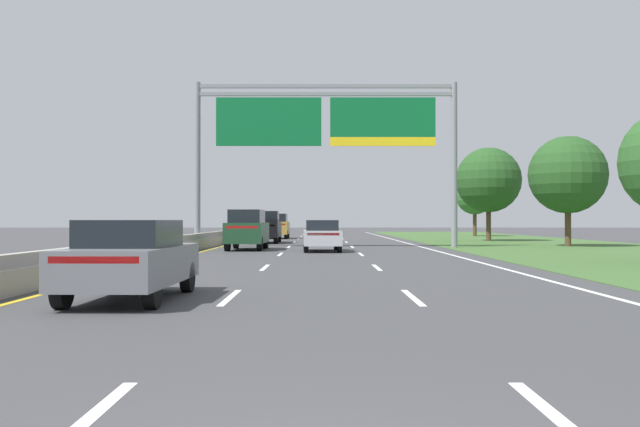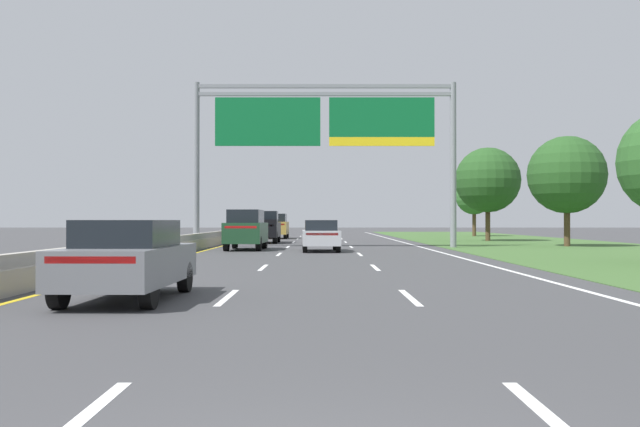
# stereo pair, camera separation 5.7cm
# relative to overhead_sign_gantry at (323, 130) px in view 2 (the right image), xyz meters

# --- Properties ---
(ground_plane) EXTENTS (220.00, 220.00, 0.00)m
(ground_plane) POSITION_rel_overhead_sign_gantry_xyz_m (-0.30, -1.38, -6.74)
(ground_plane) COLOR #3D3D3F
(lane_striping) EXTENTS (11.96, 106.00, 0.01)m
(lane_striping) POSITION_rel_overhead_sign_gantry_xyz_m (-0.30, -1.83, -6.74)
(lane_striping) COLOR white
(lane_striping) RESTS_ON ground
(grass_verge_right) EXTENTS (14.00, 110.00, 0.02)m
(grass_verge_right) POSITION_rel_overhead_sign_gantry_xyz_m (13.65, -1.38, -6.73)
(grass_verge_right) COLOR #3D602D
(grass_verge_right) RESTS_ON ground
(median_barrier_concrete) EXTENTS (0.60, 110.00, 0.85)m
(median_barrier_concrete) POSITION_rel_overhead_sign_gantry_xyz_m (-6.90, -1.38, -6.39)
(median_barrier_concrete) COLOR #A8A399
(median_barrier_concrete) RESTS_ON ground
(overhead_sign_gantry) EXTENTS (15.06, 0.42, 9.46)m
(overhead_sign_gantry) POSITION_rel_overhead_sign_gantry_xyz_m (0.00, 0.00, 0.00)
(overhead_sign_gantry) COLOR gray
(overhead_sign_gantry) RESTS_ON ground
(pickup_truck_black) EXTENTS (2.03, 5.41, 2.20)m
(pickup_truck_black) POSITION_rel_overhead_sign_gantry_xyz_m (-4.10, 8.33, -5.67)
(pickup_truck_black) COLOR black
(pickup_truck_black) RESTS_ON ground
(car_grey_left_lane_sedan) EXTENTS (1.90, 4.43, 1.57)m
(car_grey_left_lane_sedan) POSITION_rel_overhead_sign_gantry_xyz_m (-4.05, -26.30, -5.93)
(car_grey_left_lane_sedan) COLOR slate
(car_grey_left_lane_sedan) RESTS_ON ground
(car_gold_left_lane_suv) EXTENTS (1.92, 4.71, 2.11)m
(car_gold_left_lane_suv) POSITION_rel_overhead_sign_gantry_xyz_m (-3.98, 19.85, -5.65)
(car_gold_left_lane_suv) COLOR #A38438
(car_gold_left_lane_suv) RESTS_ON ground
(car_silver_centre_lane_sedan) EXTENTS (1.95, 4.45, 1.57)m
(car_silver_centre_lane_sedan) POSITION_rel_overhead_sign_gantry_xyz_m (-0.24, -4.78, -5.93)
(car_silver_centre_lane_sedan) COLOR #B2B5BA
(car_silver_centre_lane_sedan) RESTS_ON ground
(car_darkgreen_left_lane_suv) EXTENTS (1.97, 4.73, 2.11)m
(car_darkgreen_left_lane_suv) POSITION_rel_overhead_sign_gantry_xyz_m (-4.17, -2.97, -5.65)
(car_darkgreen_left_lane_suv) COLOR #193D23
(car_darkgreen_left_lane_suv) RESTS_ON ground
(roadside_tree_mid) EXTENTS (4.60, 4.60, 6.56)m
(roadside_tree_mid) POSITION_rel_overhead_sign_gantry_xyz_m (14.37, 1.55, -2.49)
(roadside_tree_mid) COLOR #4C3823
(roadside_tree_mid) RESTS_ON ground
(roadside_tree_far) EXTENTS (4.87, 4.87, 7.01)m
(roadside_tree_far) POSITION_rel_overhead_sign_gantry_xyz_m (12.28, 12.50, -2.18)
(roadside_tree_far) COLOR #4C3823
(roadside_tree_far) RESTS_ON ground
(roadside_tree_distant) EXTENTS (3.61, 3.61, 5.72)m
(roadside_tree_distant) POSITION_rel_overhead_sign_gantry_xyz_m (14.67, 28.05, -2.84)
(roadside_tree_distant) COLOR #4C3823
(roadside_tree_distant) RESTS_ON ground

